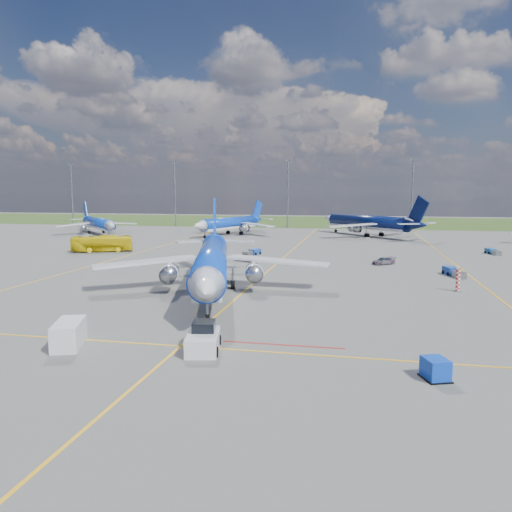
% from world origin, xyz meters
% --- Properties ---
extents(ground, '(400.00, 400.00, 0.00)m').
position_xyz_m(ground, '(0.00, 0.00, 0.00)').
color(ground, '#50504E').
rests_on(ground, ground).
extents(grass_strip, '(400.00, 80.00, 0.01)m').
position_xyz_m(grass_strip, '(0.00, 150.00, 0.00)').
color(grass_strip, '#2D4719').
rests_on(grass_strip, ground).
extents(taxiway_lines, '(60.25, 160.00, 0.02)m').
position_xyz_m(taxiway_lines, '(0.17, 27.70, 0.01)').
color(taxiway_lines, '#EDA814').
rests_on(taxiway_lines, ground).
extents(floodlight_masts, '(202.20, 0.50, 22.70)m').
position_xyz_m(floodlight_masts, '(10.00, 110.00, 12.56)').
color(floodlight_masts, slate).
rests_on(floodlight_masts, ground).
extents(warning_post, '(0.50, 0.50, 3.00)m').
position_xyz_m(warning_post, '(26.00, 8.00, 1.50)').
color(warning_post, red).
rests_on(warning_post, ground).
extents(bg_jet_nw, '(42.34, 42.63, 8.93)m').
position_xyz_m(bg_jet_nw, '(-60.76, 75.70, 0.00)').
color(bg_jet_nw, '#0D3EC1').
rests_on(bg_jet_nw, ground).
extents(bg_jet_nnw, '(37.93, 43.37, 9.54)m').
position_xyz_m(bg_jet_nnw, '(-22.41, 80.69, 0.00)').
color(bg_jet_nnw, '#0D3EC1').
rests_on(bg_jet_nnw, ground).
extents(bg_jet_n, '(51.82, 52.84, 11.03)m').
position_xyz_m(bg_jet_n, '(16.00, 84.97, 0.00)').
color(bg_jet_n, '#071342').
rests_on(bg_jet_n, ground).
extents(main_airliner, '(41.86, 48.92, 11.01)m').
position_xyz_m(main_airliner, '(-3.65, 0.67, 0.00)').
color(main_airliner, '#0D3EC1').
rests_on(main_airliner, ground).
extents(pushback_tug, '(3.27, 6.56, 2.18)m').
position_xyz_m(pushback_tug, '(2.08, -20.55, 0.88)').
color(pushback_tug, silver).
rests_on(pushback_tug, ground).
extents(uld_container, '(1.95, 2.16, 1.42)m').
position_xyz_m(uld_container, '(19.03, -23.27, 0.71)').
color(uld_container, blue).
rests_on(uld_container, ground).
extents(service_van, '(3.46, 5.00, 2.02)m').
position_xyz_m(service_van, '(-8.82, -21.77, 1.01)').
color(service_van, silver).
rests_on(service_van, ground).
extents(apron_bus, '(12.31, 7.51, 3.40)m').
position_xyz_m(apron_bus, '(-37.92, 36.44, 1.70)').
color(apron_bus, yellow).
rests_on(apron_bus, ground).
extents(service_car_a, '(2.57, 3.58, 1.13)m').
position_xyz_m(service_car_a, '(-11.71, 27.22, 0.57)').
color(service_car_a, '#999999').
rests_on(service_car_a, ground).
extents(service_car_b, '(4.51, 3.49, 1.14)m').
position_xyz_m(service_car_b, '(-5.79, 28.99, 0.57)').
color(service_car_b, '#999999').
rests_on(service_car_b, ground).
extents(service_car_c, '(4.39, 3.86, 1.22)m').
position_xyz_m(service_car_c, '(17.98, 29.79, 0.61)').
color(service_car_c, '#999999').
rests_on(service_car_c, ground).
extents(baggage_tug_w, '(2.67, 5.44, 1.18)m').
position_xyz_m(baggage_tug_w, '(27.59, 20.06, 0.55)').
color(baggage_tug_w, '#193F98').
rests_on(baggage_tug_w, ground).
extents(baggage_tug_c, '(2.95, 5.12, 1.12)m').
position_xyz_m(baggage_tug_c, '(-6.55, 37.57, 0.52)').
color(baggage_tug_c, '#1B42A2').
rests_on(baggage_tug_c, ground).
extents(baggage_tug_e, '(2.26, 4.74, 1.03)m').
position_xyz_m(baggage_tug_e, '(39.78, 48.59, 0.48)').
color(baggage_tug_e, '#185391').
rests_on(baggage_tug_e, ground).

